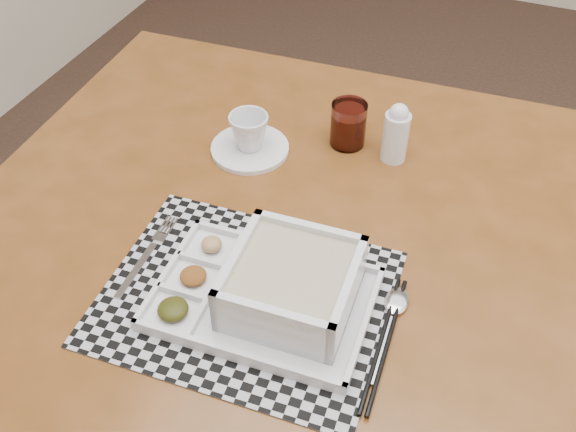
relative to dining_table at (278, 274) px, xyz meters
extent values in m
cube|color=#4D2D0E|center=(0.00, 0.00, 0.06)|extent=(1.17, 1.17, 0.04)
cylinder|color=#4D2D0E|center=(-0.52, 0.48, -0.35)|extent=(0.06, 0.06, 0.79)
cylinder|color=#4D2D0E|center=(0.48, 0.52, -0.35)|extent=(0.06, 0.06, 0.79)
cube|color=#4D2D0E|center=(-0.02, 0.48, 0.00)|extent=(0.96, 0.08, 0.09)
cube|color=#4D2D0E|center=(-0.48, -0.02, 0.00)|extent=(0.08, 0.96, 0.09)
cube|color=#4D2D0E|center=(0.48, 0.02, 0.00)|extent=(0.08, 0.96, 0.09)
cube|color=#A4A4AC|center=(0.00, -0.13, 0.09)|extent=(0.44, 0.36, 0.00)
cube|color=silver|center=(0.03, -0.13, 0.09)|extent=(0.33, 0.24, 0.01)
cube|color=silver|center=(0.03, -0.02, 0.10)|extent=(0.32, 0.02, 0.01)
cube|color=silver|center=(0.04, -0.24, 0.10)|extent=(0.32, 0.02, 0.01)
cube|color=silver|center=(-0.12, -0.14, 0.10)|extent=(0.02, 0.22, 0.01)
cube|color=silver|center=(0.19, -0.12, 0.10)|extent=(0.02, 0.22, 0.01)
cube|color=silver|center=(-0.04, -0.13, 0.10)|extent=(0.02, 0.20, 0.01)
cube|color=silver|center=(-0.08, -0.17, 0.10)|extent=(0.08, 0.01, 0.01)
cube|color=silver|center=(-0.09, -0.10, 0.10)|extent=(0.08, 0.01, 0.01)
ellipsoid|color=black|center=(-0.08, -0.20, 0.11)|extent=(0.05, 0.05, 0.02)
ellipsoid|color=#502C0D|center=(-0.08, -0.14, 0.11)|extent=(0.04, 0.04, 0.02)
ellipsoid|color=olive|center=(-0.09, -0.07, 0.11)|extent=(0.03, 0.03, 0.02)
cube|color=silver|center=(0.07, -0.12, 0.10)|extent=(0.19, 0.19, 0.01)
cube|color=silver|center=(0.07, -0.03, 0.14)|extent=(0.18, 0.02, 0.08)
cube|color=silver|center=(0.08, -0.20, 0.14)|extent=(0.18, 0.02, 0.08)
cube|color=silver|center=(-0.01, -0.12, 0.14)|extent=(0.02, 0.18, 0.08)
cube|color=silver|center=(0.16, -0.11, 0.14)|extent=(0.02, 0.18, 0.08)
cube|color=tan|center=(0.07, -0.12, 0.14)|extent=(0.16, 0.16, 0.07)
cube|color=silver|center=(-0.18, -0.15, 0.09)|extent=(0.02, 0.12, 0.00)
cube|color=silver|center=(-0.18, -0.07, 0.09)|extent=(0.02, 0.02, 0.00)
cube|color=silver|center=(-0.19, -0.04, 0.09)|extent=(0.01, 0.04, 0.00)
cube|color=silver|center=(-0.19, -0.04, 0.09)|extent=(0.01, 0.04, 0.00)
cube|color=silver|center=(-0.18, -0.04, 0.09)|extent=(0.01, 0.04, 0.00)
cube|color=silver|center=(-0.17, -0.04, 0.09)|extent=(0.01, 0.04, 0.00)
cube|color=silver|center=(0.22, -0.14, 0.09)|extent=(0.02, 0.12, 0.00)
ellipsoid|color=silver|center=(0.22, -0.05, 0.09)|extent=(0.04, 0.06, 0.01)
cylinder|color=black|center=(0.21, -0.13, 0.09)|extent=(0.02, 0.24, 0.01)
cylinder|color=black|center=(0.22, -0.13, 0.09)|extent=(0.02, 0.24, 0.01)
cylinder|color=silver|center=(-0.14, 0.20, 0.09)|extent=(0.15, 0.15, 0.01)
imported|color=silver|center=(-0.14, 0.20, 0.13)|extent=(0.10, 0.10, 0.07)
cylinder|color=white|center=(0.02, 0.29, 0.13)|extent=(0.07, 0.07, 0.09)
cylinder|color=#3D0A04|center=(0.02, 0.29, 0.12)|extent=(0.06, 0.06, 0.07)
cylinder|color=silver|center=(0.12, 0.28, 0.13)|extent=(0.05, 0.05, 0.10)
sphere|color=silver|center=(0.12, 0.28, 0.19)|extent=(0.04, 0.04, 0.04)
camera|label=1|loc=(0.29, -0.67, 0.85)|focal=40.00mm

